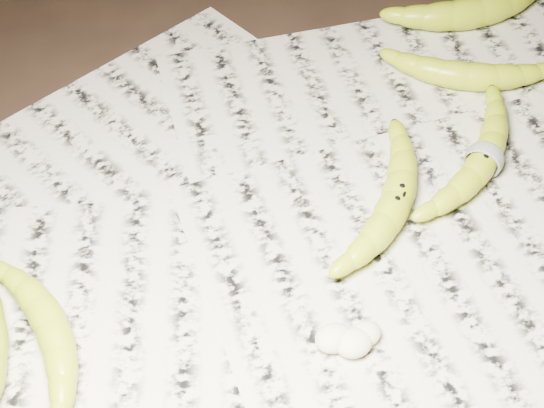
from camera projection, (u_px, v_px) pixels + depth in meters
name	position (u px, v px, depth m)	size (l,w,h in m)	color
ground	(287.00, 229.00, 0.78)	(3.00, 3.00, 0.00)	black
newspaper_patch	(314.00, 235.00, 0.77)	(0.90, 0.70, 0.01)	beige
banana_left_b	(51.00, 326.00, 0.68)	(0.16, 0.05, 0.03)	#9DB416
banana_center	(396.00, 199.00, 0.77)	(0.19, 0.06, 0.04)	#9DB416
banana_taped	(485.00, 158.00, 0.81)	(0.20, 0.05, 0.03)	#9DB416
banana_upper_a	(468.00, 74.00, 0.89)	(0.18, 0.06, 0.03)	#9DB416
banana_upper_b	(478.00, 9.00, 0.97)	(0.20, 0.07, 0.04)	#9DB416
measuring_tape	(485.00, 158.00, 0.81)	(0.04, 0.04, 0.00)	white
flesh_chunk_a	(334.00, 336.00, 0.68)	(0.04, 0.03, 0.02)	beige
flesh_chunk_b	(354.00, 341.00, 0.68)	(0.04, 0.03, 0.02)	beige
flesh_chunk_c	(366.00, 332.00, 0.68)	(0.03, 0.02, 0.02)	beige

